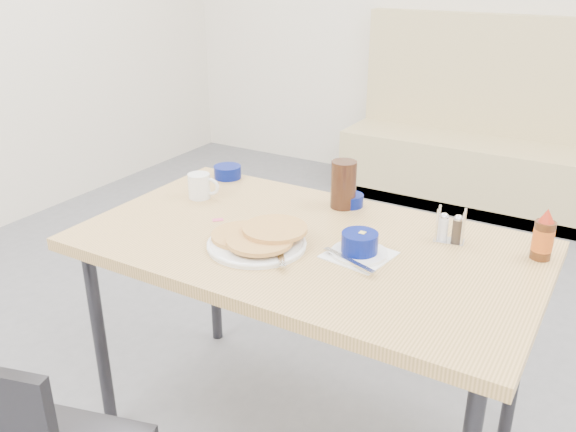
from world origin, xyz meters
The scene contains 11 objects.
booth_bench centered at (0.00, 2.78, 0.35)m, with size 1.90×0.56×1.22m.
dining_table centered at (0.00, 0.25, 0.70)m, with size 1.40×0.80×0.76m.
pancake_plate centered at (-0.11, 0.14, 0.78)m, with size 0.31×0.30×0.05m.
coffee_mug centered at (-0.50, 0.37, 0.81)m, with size 0.11×0.08×0.09m.
grits_setting centered at (0.18, 0.24, 0.79)m, with size 0.20×0.21×0.07m.
creamer_bowl centered at (-0.54, 0.59, 0.78)m, with size 0.11×0.11×0.05m.
butter_bowl centered at (-0.01, 0.57, 0.78)m, with size 0.09×0.09×0.04m.
amber_tumbler centered at (-0.02, 0.55, 0.84)m, with size 0.09×0.09×0.17m, color #311A0F.
condiment_caddy centered at (0.38, 0.46, 0.80)m, with size 0.10×0.07×0.11m.
syrup_bottle centered at (0.64, 0.49, 0.83)m, with size 0.06×0.06×0.15m.
sugar_wrapper centered at (-0.33, 0.23, 0.76)m, with size 0.04×0.02×0.00m, color #DB4973.
Camera 1 is at (0.81, -1.24, 1.57)m, focal length 38.00 mm.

